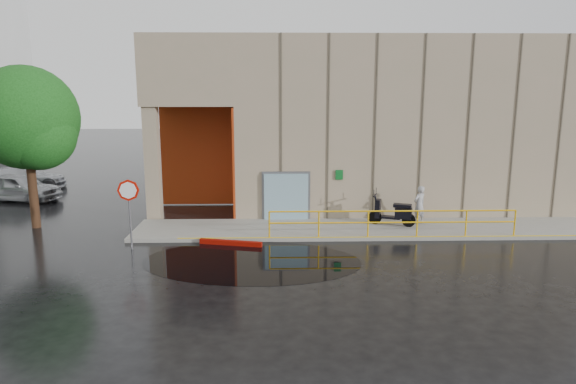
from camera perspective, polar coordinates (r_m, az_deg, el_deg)
name	(u,v)px	position (r m, az deg, el deg)	size (l,w,h in m)	color
ground	(284,269)	(16.84, -0.49, -8.54)	(120.00, 120.00, 0.00)	black
sidewalk	(379,229)	(21.53, 10.05, -4.04)	(20.00, 3.00, 0.15)	gray
building	(378,119)	(27.39, 9.96, 8.01)	(20.00, 10.17, 8.00)	gray
guardrail	(393,223)	(20.15, 11.56, -3.39)	(9.56, 0.06, 1.03)	yellow
person	(419,205)	(22.23, 14.39, -1.40)	(0.59, 0.39, 1.61)	#9C9DA0
scooter	(393,205)	(21.68, 11.57, -1.43)	(1.99, 1.28, 1.51)	black
stop_sign	(129,199)	(19.17, -17.27, -0.73)	(0.78, 0.11, 2.59)	slate
red_curb	(231,243)	(19.38, -6.39, -5.63)	(2.40, 0.18, 0.18)	#810A02
puddle	(251,261)	(17.59, -4.08, -7.67)	(7.44, 4.58, 0.01)	black
car_a	(19,187)	(30.05, -27.70, 0.47)	(1.72, 4.26, 1.45)	#9C9EA2
car_c	(23,178)	(33.56, -27.34, 1.42)	(1.87, 4.61, 1.34)	#B6B8BE
tree_near	(29,122)	(23.39, -26.83, 6.96)	(4.20, 4.20, 6.70)	black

